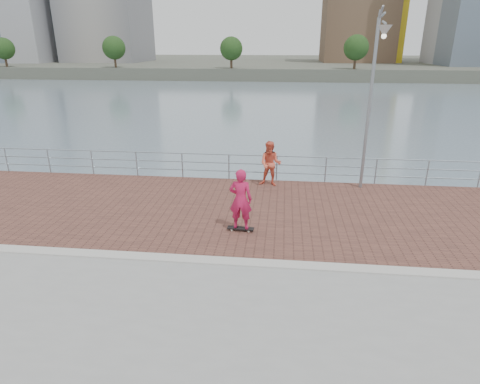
# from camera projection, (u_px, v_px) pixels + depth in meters

# --- Properties ---
(water) EXTENTS (400.00, 400.00, 0.00)m
(water) POSITION_uv_depth(u_px,v_px,m) (232.00, 323.00, 11.53)
(water) COLOR slate
(water) RESTS_ON ground
(brick_lane) EXTENTS (40.00, 6.80, 0.02)m
(brick_lane) POSITION_uv_depth(u_px,v_px,m) (245.00, 210.00, 14.18)
(brick_lane) COLOR brown
(brick_lane) RESTS_ON seawall
(curb) EXTENTS (40.00, 0.40, 0.06)m
(curb) POSITION_uv_depth(u_px,v_px,m) (232.00, 262.00, 10.82)
(curb) COLOR #B7B5AD
(curb) RESTS_ON seawall
(far_shore) EXTENTS (320.00, 95.00, 2.50)m
(far_shore) POSITION_uv_depth(u_px,v_px,m) (282.00, 64.00, 125.13)
(far_shore) COLOR #4C5142
(far_shore) RESTS_ON ground
(guardrail) EXTENTS (39.06, 0.06, 1.13)m
(guardrail) POSITION_uv_depth(u_px,v_px,m) (253.00, 165.00, 17.11)
(guardrail) COLOR #8C9EA8
(guardrail) RESTS_ON brick_lane
(street_lamp) EXTENTS (0.47, 1.37, 6.46)m
(street_lamp) POSITION_uv_depth(u_px,v_px,m) (376.00, 72.00, 14.38)
(street_lamp) COLOR gray
(street_lamp) RESTS_ON brick_lane
(skateboard) EXTENTS (0.85, 0.27, 0.10)m
(skateboard) POSITION_uv_depth(u_px,v_px,m) (241.00, 228.00, 12.61)
(skateboard) COLOR black
(skateboard) RESTS_ON brick_lane
(skateboarder) EXTENTS (0.74, 0.51, 1.94)m
(skateboarder) POSITION_uv_depth(u_px,v_px,m) (241.00, 199.00, 12.27)
(skateboarder) COLOR #BF1949
(skateboarder) RESTS_ON skateboard
(bystander) EXTENTS (1.00, 0.84, 1.85)m
(bystander) POSITION_uv_depth(u_px,v_px,m) (270.00, 164.00, 16.33)
(bystander) COLOR #EF6346
(bystander) RESTS_ON brick_lane
(shoreline_trees) EXTENTS (144.42, 4.93, 6.57)m
(shoreline_trees) POSITION_uv_depth(u_px,v_px,m) (283.00, 49.00, 80.94)
(shoreline_trees) COLOR #473323
(shoreline_trees) RESTS_ON far_shore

